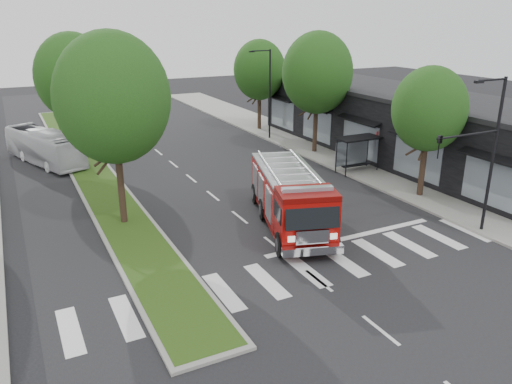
{
  "coord_description": "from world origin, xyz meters",
  "views": [
    {
      "loc": [
        -10.9,
        -19.61,
        10.67
      ],
      "look_at": [
        0.46,
        2.87,
        1.8
      ],
      "focal_mm": 35.0,
      "sensor_mm": 36.0,
      "label": 1
    }
  ],
  "objects": [
    {
      "name": "tree_right_near",
      "position": [
        11.5,
        2.0,
        5.51
      ],
      "size": [
        4.4,
        4.4,
        8.05
      ],
      "color": "black",
      "rests_on": "ground"
    },
    {
      "name": "bus_shelter",
      "position": [
        11.2,
        8.15,
        2.04
      ],
      "size": [
        3.2,
        1.6,
        2.61
      ],
      "color": "black",
      "rests_on": "ground"
    },
    {
      "name": "tree_median_near",
      "position": [
        -6.0,
        6.0,
        6.81
      ],
      "size": [
        5.8,
        5.8,
        10.16
      ],
      "color": "black",
      "rests_on": "ground"
    },
    {
      "name": "streetlight_right_near",
      "position": [
        9.61,
        -3.5,
        4.67
      ],
      "size": [
        4.08,
        0.22,
        8.0
      ],
      "color": "black",
      "rests_on": "ground"
    },
    {
      "name": "median",
      "position": [
        -6.0,
        18.0,
        0.08
      ],
      "size": [
        3.0,
        50.0,
        0.15
      ],
      "color": "gray",
      "rests_on": "ground"
    },
    {
      "name": "storefront_row",
      "position": [
        17.0,
        10.0,
        2.5
      ],
      "size": [
        8.0,
        30.0,
        5.0
      ],
      "primitive_type": "cube",
      "color": "black",
      "rests_on": "ground"
    },
    {
      "name": "tree_right_far",
      "position": [
        11.5,
        24.0,
        5.84
      ],
      "size": [
        5.0,
        5.0,
        8.73
      ],
      "color": "black",
      "rests_on": "ground"
    },
    {
      "name": "ground",
      "position": [
        0.0,
        0.0,
        0.0
      ],
      "size": [
        140.0,
        140.0,
        0.0
      ],
      "primitive_type": "plane",
      "color": "black",
      "rests_on": "ground"
    },
    {
      "name": "tree_median_far",
      "position": [
        -6.0,
        20.0,
        6.49
      ],
      "size": [
        5.6,
        5.6,
        9.72
      ],
      "color": "black",
      "rests_on": "ground"
    },
    {
      "name": "sidewalk_right",
      "position": [
        12.5,
        10.0,
        0.07
      ],
      "size": [
        5.0,
        80.0,
        0.15
      ],
      "primitive_type": "cube",
      "color": "gray",
      "rests_on": "ground"
    },
    {
      "name": "streetlight_right_far",
      "position": [
        10.35,
        20.0,
        4.48
      ],
      "size": [
        2.11,
        0.2,
        8.0
      ],
      "color": "black",
      "rests_on": "ground"
    },
    {
      "name": "fire_engine",
      "position": [
        1.99,
        1.86,
        1.57
      ],
      "size": [
        5.48,
        9.83,
        3.27
      ],
      "rotation": [
        0.0,
        0.0,
        -0.3
      ],
      "color": "#670705",
      "rests_on": "ground"
    },
    {
      "name": "tree_right_mid",
      "position": [
        11.5,
        14.0,
        6.49
      ],
      "size": [
        5.6,
        5.6,
        9.72
      ],
      "color": "black",
      "rests_on": "ground"
    },
    {
      "name": "city_bus",
      "position": [
        -8.65,
        20.73,
        1.3
      ],
      "size": [
        5.16,
        9.51,
        2.59
      ],
      "primitive_type": "imported",
      "rotation": [
        0.0,
        0.0,
        0.34
      ],
      "color": "silver",
      "rests_on": "ground"
    }
  ]
}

